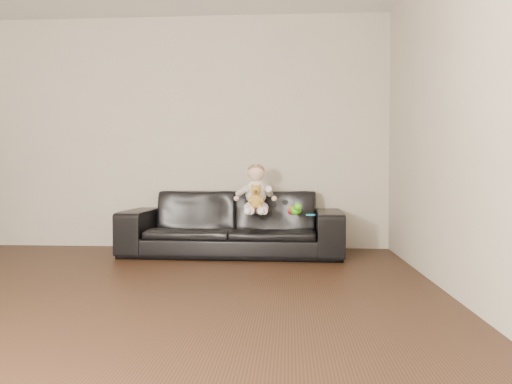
# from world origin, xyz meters

# --- Properties ---
(floor) EXTENTS (5.50, 5.50, 0.00)m
(floor) POSITION_xyz_m (0.00, 0.00, 0.00)
(floor) COLOR #301C11
(floor) RESTS_ON ground
(wall_back) EXTENTS (5.00, 0.00, 5.00)m
(wall_back) POSITION_xyz_m (0.00, 2.75, 1.30)
(wall_back) COLOR beige
(wall_back) RESTS_ON ground
(wall_right) EXTENTS (0.00, 5.50, 5.50)m
(wall_right) POSITION_xyz_m (2.50, 0.00, 1.30)
(wall_right) COLOR beige
(wall_right) RESTS_ON ground
(sofa) EXTENTS (2.25, 0.93, 0.65)m
(sofa) POSITION_xyz_m (0.82, 2.25, 0.33)
(sofa) COLOR black
(sofa) RESTS_ON floor
(baby) EXTENTS (0.38, 0.45, 0.50)m
(baby) POSITION_xyz_m (1.07, 2.13, 0.65)
(baby) COLOR white
(baby) RESTS_ON sofa
(teddy_bear) EXTENTS (0.15, 0.15, 0.24)m
(teddy_bear) POSITION_xyz_m (1.08, 1.98, 0.60)
(teddy_bear) COLOR #BA8C35
(teddy_bear) RESTS_ON sofa
(toy_green) EXTENTS (0.13, 0.15, 0.09)m
(toy_green) POSITION_xyz_m (1.46, 2.01, 0.47)
(toy_green) COLOR #4CC917
(toy_green) RESTS_ON sofa
(toy_rattle) EXTENTS (0.09, 0.09, 0.07)m
(toy_rattle) POSITION_xyz_m (1.42, 2.03, 0.47)
(toy_rattle) COLOR red
(toy_rattle) RESTS_ON sofa
(toy_blue_disc) EXTENTS (0.12, 0.12, 0.01)m
(toy_blue_disc) POSITION_xyz_m (1.61, 1.98, 0.43)
(toy_blue_disc) COLOR #1A9BD4
(toy_blue_disc) RESTS_ON sofa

